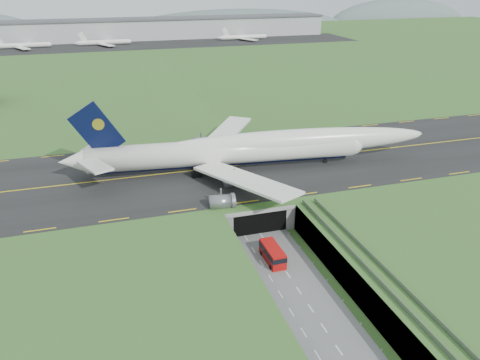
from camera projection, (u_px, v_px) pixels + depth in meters
name	position (u px, v px, depth m)	size (l,w,h in m)	color
ground	(273.00, 253.00, 94.39)	(900.00, 900.00, 0.00)	#365D25
airfield_deck	(273.00, 241.00, 93.18)	(800.00, 800.00, 6.00)	gray
trench_road	(287.00, 274.00, 87.79)	(12.00, 75.00, 0.20)	slate
taxiway	(229.00, 167.00, 120.83)	(800.00, 44.00, 0.18)	black
tunnel_portal	(248.00, 203.00, 107.68)	(17.00, 22.30, 6.00)	gray
guideway	(375.00, 276.00, 78.43)	(3.00, 53.00, 7.05)	#A8A8A3
jumbo_jet	(251.00, 149.00, 117.55)	(93.46, 60.03, 19.97)	white
shuttle_tram	(273.00, 254.00, 91.10)	(3.11, 7.78, 3.15)	#B20C0B
cargo_terminal	(133.00, 29.00, 350.89)	(320.00, 67.00, 15.60)	#B2B2B2
distant_hills	(186.00, 32.00, 489.59)	(700.00, 91.00, 60.00)	slate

